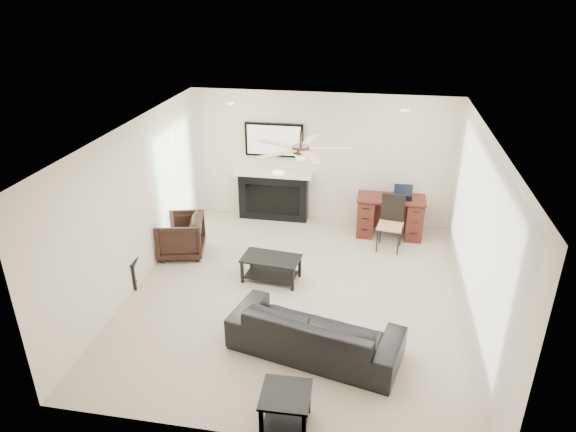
# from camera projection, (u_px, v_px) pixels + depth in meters

# --- Properties ---
(room_shell) EXTENTS (5.50, 5.54, 2.52)m
(room_shell) POSITION_uv_depth(u_px,v_px,m) (313.00, 189.00, 7.15)
(room_shell) COLOR beige
(room_shell) RESTS_ON ground
(sofa) EXTENTS (2.30, 1.33, 0.63)m
(sofa) POSITION_uv_depth(u_px,v_px,m) (315.00, 331.00, 6.46)
(sofa) COLOR black
(sofa) RESTS_ON ground
(armchair) EXTENTS (0.92, 0.91, 0.70)m
(armchair) POSITION_uv_depth(u_px,v_px,m) (181.00, 236.00, 8.78)
(armchair) COLOR black
(armchair) RESTS_ON ground
(coffee_table) EXTENTS (0.95, 0.59, 0.40)m
(coffee_table) POSITION_uv_depth(u_px,v_px,m) (271.00, 269.00, 8.08)
(coffee_table) COLOR black
(coffee_table) RESTS_ON ground
(end_table_near) EXTENTS (0.54, 0.54, 0.45)m
(end_table_near) POSITION_uv_depth(u_px,v_px,m) (286.00, 409.00, 5.41)
(end_table_near) COLOR black
(end_table_near) RESTS_ON ground
(end_table_left) EXTENTS (0.60, 0.60, 0.45)m
(end_table_left) POSITION_uv_depth(u_px,v_px,m) (123.00, 271.00, 7.98)
(end_table_left) COLOR black
(end_table_left) RESTS_ON ground
(fireplace_unit) EXTENTS (1.52, 0.34, 1.91)m
(fireplace_unit) POSITION_uv_depth(u_px,v_px,m) (273.00, 173.00, 9.86)
(fireplace_unit) COLOR black
(fireplace_unit) RESTS_ON ground
(desk) EXTENTS (1.22, 0.56, 0.76)m
(desk) POSITION_uv_depth(u_px,v_px,m) (390.00, 217.00, 9.43)
(desk) COLOR #39160E
(desk) RESTS_ON ground
(desk_chair) EXTENTS (0.48, 0.50, 0.97)m
(desk_chair) POSITION_uv_depth(u_px,v_px,m) (390.00, 224.00, 8.89)
(desk_chair) COLOR black
(desk_chair) RESTS_ON ground
(laptop) EXTENTS (0.33, 0.24, 0.23)m
(laptop) POSITION_uv_depth(u_px,v_px,m) (403.00, 193.00, 9.17)
(laptop) COLOR black
(laptop) RESTS_ON desk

